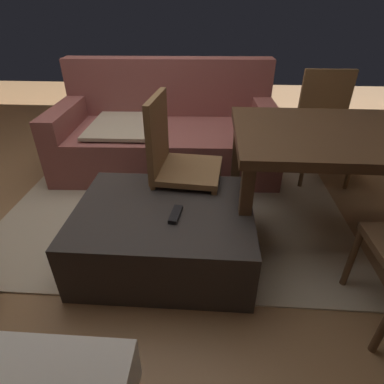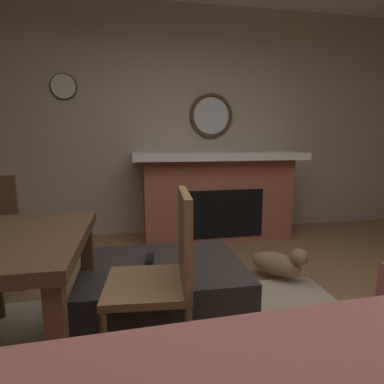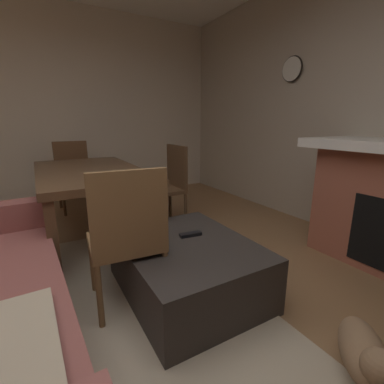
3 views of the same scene
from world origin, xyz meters
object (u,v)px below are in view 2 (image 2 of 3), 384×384
(small_dog, at_px, (279,263))
(dining_chair_west, at_px, (165,268))
(fireplace, at_px, (216,194))
(round_wall_mirror, at_px, (211,116))
(ottoman_coffee_table, at_px, (163,290))
(tv_remote, at_px, (150,258))
(wall_clock, at_px, (64,86))

(small_dog, bearing_deg, dining_chair_west, 35.83)
(fireplace, xyz_separation_m, small_dog, (-0.20, 1.31, -0.37))
(fireplace, height_order, small_dog, fireplace)
(round_wall_mirror, bearing_deg, fireplace, 90.00)
(ottoman_coffee_table, relative_size, tv_remote, 6.57)
(tv_remote, bearing_deg, wall_clock, -58.45)
(small_dog, bearing_deg, wall_clock, -39.25)
(dining_chair_west, height_order, wall_clock, wall_clock)
(round_wall_mirror, xyz_separation_m, tv_remote, (0.90, 1.87, -1.10))
(round_wall_mirror, distance_m, ottoman_coffee_table, 2.49)
(dining_chair_west, bearing_deg, ottoman_coffee_table, -93.36)
(small_dog, bearing_deg, round_wall_mirror, -82.70)
(small_dog, xyz_separation_m, wall_clock, (1.95, -1.59, 1.63))
(round_wall_mirror, bearing_deg, wall_clock, -0.00)
(ottoman_coffee_table, distance_m, dining_chair_west, 0.52)
(wall_clock, bearing_deg, ottoman_coffee_table, 115.38)
(fireplace, distance_m, ottoman_coffee_table, 1.89)
(fireplace, distance_m, round_wall_mirror, 1.00)
(round_wall_mirror, relative_size, tv_remote, 3.46)
(tv_remote, relative_size, dining_chair_west, 0.17)
(ottoman_coffee_table, relative_size, small_dog, 2.36)
(round_wall_mirror, xyz_separation_m, wall_clock, (1.75, -0.00, 0.31))
(dining_chair_west, bearing_deg, fireplace, -112.25)
(round_wall_mirror, xyz_separation_m, small_dog, (-0.20, 1.59, -1.33))
(ottoman_coffee_table, xyz_separation_m, dining_chair_west, (0.02, 0.40, 0.33))
(round_wall_mirror, height_order, tv_remote, round_wall_mirror)
(dining_chair_west, bearing_deg, tv_remote, -83.23)
(round_wall_mirror, distance_m, dining_chair_west, 2.68)
(round_wall_mirror, distance_m, small_dog, 2.09)
(fireplace, height_order, tv_remote, fireplace)
(round_wall_mirror, relative_size, small_dog, 1.24)
(fireplace, xyz_separation_m, wall_clock, (1.75, -0.29, 1.27))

